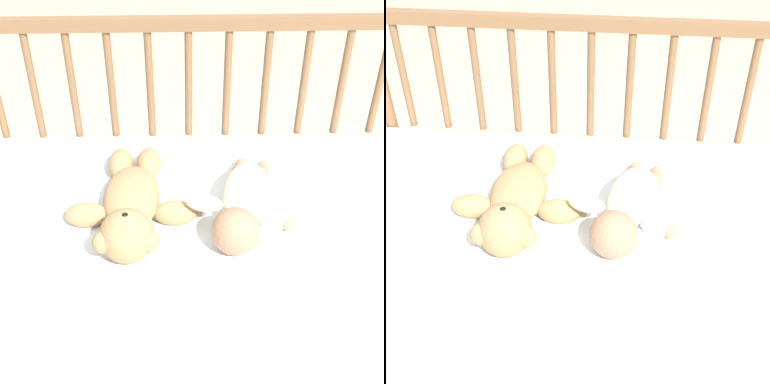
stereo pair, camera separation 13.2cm
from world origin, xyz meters
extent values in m
plane|color=#C6B293|center=(0.00, 0.00, 0.00)|extent=(12.00, 12.00, 0.00)
cube|color=white|center=(0.00, 0.00, 0.23)|extent=(1.30, 0.70, 0.47)
cube|color=brown|center=(0.00, 0.37, 0.81)|extent=(1.27, 0.03, 0.04)
cylinder|color=brown|center=(-0.45, 0.37, 0.63)|extent=(0.02, 0.02, 0.33)
cylinder|color=brown|center=(-0.34, 0.37, 0.63)|extent=(0.02, 0.02, 0.33)
cylinder|color=brown|center=(-0.22, 0.37, 0.63)|extent=(0.02, 0.02, 0.33)
cylinder|color=brown|center=(-0.11, 0.37, 0.63)|extent=(0.02, 0.02, 0.33)
cylinder|color=brown|center=(0.00, 0.37, 0.63)|extent=(0.02, 0.02, 0.33)
cylinder|color=brown|center=(0.11, 0.37, 0.63)|extent=(0.02, 0.02, 0.33)
cylinder|color=brown|center=(0.22, 0.37, 0.63)|extent=(0.02, 0.02, 0.33)
cylinder|color=brown|center=(0.34, 0.37, 0.63)|extent=(0.02, 0.02, 0.33)
cylinder|color=brown|center=(0.45, 0.37, 0.63)|extent=(0.02, 0.02, 0.33)
cylinder|color=brown|center=(0.56, 0.37, 0.63)|extent=(0.02, 0.02, 0.33)
cube|color=white|center=(-0.02, 0.01, 0.47)|extent=(0.78, 0.53, 0.01)
ellipsoid|color=tan|center=(-0.15, 0.01, 0.51)|extent=(0.14, 0.24, 0.08)
sphere|color=tan|center=(-0.15, -0.16, 0.53)|extent=(0.13, 0.13, 0.13)
sphere|color=beige|center=(-0.15, -0.16, 0.56)|extent=(0.05, 0.05, 0.05)
sphere|color=black|center=(-0.15, -0.16, 0.59)|extent=(0.02, 0.02, 0.02)
sphere|color=tan|center=(-0.10, -0.18, 0.53)|extent=(0.05, 0.05, 0.05)
sphere|color=tan|center=(-0.20, -0.18, 0.53)|extent=(0.05, 0.05, 0.05)
ellipsoid|color=tan|center=(-0.04, -0.04, 0.50)|extent=(0.11, 0.06, 0.06)
ellipsoid|color=tan|center=(-0.26, -0.04, 0.50)|extent=(0.11, 0.06, 0.06)
ellipsoid|color=tan|center=(-0.11, 0.17, 0.50)|extent=(0.07, 0.12, 0.07)
ellipsoid|color=tan|center=(-0.19, 0.17, 0.50)|extent=(0.07, 0.12, 0.07)
ellipsoid|color=#EAEACC|center=(0.13, 0.01, 0.51)|extent=(0.17, 0.25, 0.10)
sphere|color=tan|center=(0.10, -0.14, 0.52)|extent=(0.11, 0.11, 0.11)
ellipsoid|color=#EAEACC|center=(0.20, -0.07, 0.49)|extent=(0.10, 0.06, 0.04)
ellipsoid|color=#EAEACC|center=(0.03, -0.06, 0.54)|extent=(0.10, 0.06, 0.04)
sphere|color=tan|center=(0.23, -0.08, 0.49)|extent=(0.04, 0.04, 0.04)
sphere|color=tan|center=(0.01, -0.02, 0.49)|extent=(0.04, 0.04, 0.04)
ellipsoid|color=tan|center=(0.19, 0.11, 0.49)|extent=(0.07, 0.10, 0.05)
ellipsoid|color=tan|center=(0.13, 0.12, 0.49)|extent=(0.07, 0.10, 0.05)
sphere|color=tan|center=(0.20, 0.15, 0.49)|extent=(0.04, 0.04, 0.04)
sphere|color=tan|center=(0.14, 0.17, 0.49)|extent=(0.04, 0.04, 0.04)
camera|label=1|loc=(-0.03, -1.04, 1.35)|focal=50.00mm
camera|label=2|loc=(0.10, -1.03, 1.35)|focal=50.00mm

